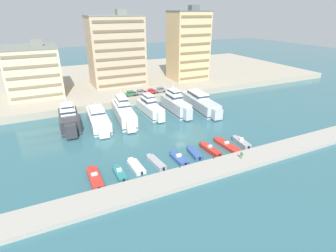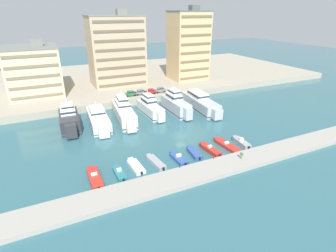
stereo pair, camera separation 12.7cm
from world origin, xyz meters
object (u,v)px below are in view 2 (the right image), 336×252
car_grey_left (140,92)px  car_red_mid_left (150,91)px  yacht_silver_center_right (200,103)px  motorboat_teal_left (119,173)px  yacht_white_center_left (150,108)px  motorboat_grey_far_right (241,142)px  yacht_charcoal_far_left (69,120)px  pedestrian_near_edge (242,155)px  motorboat_red_far_left (95,178)px  motorboat_blue_center (179,158)px  motorboat_white_mid_left (136,166)px  motorboat_red_right (227,146)px  car_green_far_left (130,93)px  car_grey_center_left (160,90)px  motorboat_red_mid_right (210,150)px  yacht_ivory_mid_left (124,112)px  yacht_white_left (98,119)px  yacht_silver_center (176,104)px  motorboat_grey_center_left (156,162)px  motorboat_blue_center_right (194,153)px

car_grey_left → car_red_mid_left: 3.53m
yacht_silver_center_right → motorboat_teal_left: size_ratio=3.70×
yacht_white_center_left → motorboat_grey_far_right: yacht_white_center_left is taller
yacht_charcoal_far_left → pedestrian_near_edge: yacht_charcoal_far_left is taller
yacht_white_center_left → car_grey_left: bearing=82.4°
motorboat_red_far_left → car_red_mid_left: 49.18m
car_grey_left → motorboat_blue_center: bearing=-98.5°
motorboat_white_mid_left → motorboat_red_right: 22.22m
yacht_white_center_left → motorboat_red_far_left: yacht_white_center_left is taller
motorboat_teal_left → car_green_far_left: 44.49m
car_grey_center_left → car_grey_left: bearing=177.5°
pedestrian_near_edge → motorboat_grey_far_right: bearing=49.8°
motorboat_red_mid_right → yacht_white_center_left: bearing=97.9°
yacht_ivory_mid_left → car_green_far_left: (6.73, 14.80, 0.68)m
yacht_charcoal_far_left → yacht_white_left: size_ratio=0.78×
yacht_ivory_mid_left → pedestrian_near_edge: size_ratio=12.10×
yacht_silver_center → pedestrian_near_edge: 32.19m
car_green_far_left → motorboat_red_far_left: bearing=-116.1°
motorboat_blue_center → pedestrian_near_edge: pedestrian_near_edge is taller
yacht_charcoal_far_left → yacht_silver_center_right: yacht_charcoal_far_left is taller
yacht_silver_center → motorboat_grey_far_right: (4.50, -25.80, -2.11)m
car_green_far_left → pedestrian_near_edge: bearing=-79.6°
motorboat_grey_center_left → motorboat_blue_center: motorboat_blue_center is taller
yacht_silver_center_right → motorboat_white_mid_left: (-30.15, -24.40, -1.77)m
yacht_silver_center_right → motorboat_grey_center_left: bearing=-136.3°
yacht_ivory_mid_left → car_grey_center_left: 23.13m
motorboat_teal_left → car_grey_center_left: 49.39m
yacht_silver_center → motorboat_blue_center_right: yacht_silver_center is taller
motorboat_red_right → pedestrian_near_edge: size_ratio=5.27×
motorboat_grey_center_left → motorboat_blue_center: size_ratio=1.10×
motorboat_teal_left → motorboat_blue_center: motorboat_blue_center is taller
yacht_white_left → motorboat_teal_left: bearing=-93.1°
motorboat_grey_center_left → yacht_charcoal_far_left: bearing=117.7°
yacht_white_left → pedestrian_near_edge: size_ratio=11.85×
yacht_silver_center → motorboat_grey_center_left: yacht_silver_center is taller
motorboat_grey_far_right → car_grey_left: (-10.46, 41.75, 2.65)m
motorboat_teal_left → car_red_mid_left: (22.72, 41.01, 2.79)m
yacht_white_left → pedestrian_near_edge: bearing=-55.3°
motorboat_teal_left → motorboat_red_right: bearing=0.8°
motorboat_red_far_left → motorboat_red_mid_right: size_ratio=1.16×
motorboat_white_mid_left → car_red_mid_left: (19.02, 39.92, 2.84)m
motorboat_red_mid_right → car_red_mid_left: bearing=87.7°
yacht_ivory_mid_left → yacht_silver_center: (16.38, -0.98, 0.14)m
yacht_silver_center → car_grey_center_left: yacht_silver_center is taller
yacht_silver_center → motorboat_blue_center_right: size_ratio=2.68×
motorboat_grey_center_left → motorboat_teal_left: bearing=-174.9°
motorboat_blue_center_right → motorboat_red_right: 8.75m
motorboat_white_mid_left → car_grey_center_left: (23.03, 40.35, 2.84)m
motorboat_red_mid_right → pedestrian_near_edge: pedestrian_near_edge is taller
motorboat_blue_center → pedestrian_near_edge: 13.10m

